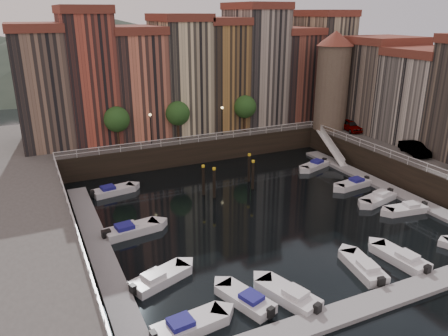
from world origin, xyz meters
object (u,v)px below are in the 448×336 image
car_b (414,149)px  car_a (351,126)px  corner_tower (332,79)px  boat_left_2 (130,230)px  boat_left_1 (159,278)px  mooring_pilings (231,177)px  boat_left_0 (188,326)px  gangway (331,146)px

car_b → car_a: bearing=102.4°
corner_tower → boat_left_2: corner_tower is taller
boat_left_1 → boat_left_2: size_ratio=0.96×
mooring_pilings → boat_left_0: bearing=-122.4°
boat_left_1 → car_a: car_a is taller
mooring_pilings → boat_left_2: size_ratio=1.28×
mooring_pilings → boat_left_2: mooring_pilings is taller
gangway → boat_left_2: bearing=-162.2°
corner_tower → car_b: (1.34, -14.60, -6.43)m
boat_left_0 → car_b: bearing=15.4°
corner_tower → boat_left_1: corner_tower is taller
corner_tower → car_a: bearing=-55.7°
boat_left_2 → car_a: 36.89m
corner_tower → boat_left_1: size_ratio=2.71×
boat_left_1 → boat_left_2: 8.49m
boat_left_1 → car_a: (34.79, 19.89, 3.41)m
corner_tower → mooring_pilings: bearing=-156.8°
boat_left_0 → car_b: (34.12, 13.92, 3.37)m
corner_tower → boat_left_2: 37.26m
gangway → car_a: bearing=20.0°
mooring_pilings → car_a: bearing=15.0°
gangway → boat_left_2: gangway is taller
boat_left_0 → boat_left_2: (-0.26, 14.36, 0.01)m
car_b → boat_left_0: bearing=-142.8°
mooring_pilings → boat_left_0: mooring_pilings is taller
boat_left_0 → boat_left_2: boat_left_2 is taller
boat_left_1 → car_b: size_ratio=1.09×
corner_tower → boat_left_0: size_ratio=2.66×
gangway → car_b: 11.11m
gangway → mooring_pilings: (-17.32, -4.18, -0.27)m
boat_left_0 → car_b: car_b is taller
mooring_pilings → gangway: bearing=13.6°
boat_left_2 → boat_left_0: bearing=-96.2°
boat_left_0 → car_b: size_ratio=1.11×
corner_tower → car_a: size_ratio=2.97×
car_a → corner_tower: bearing=139.8°
boat_left_0 → car_b: 37.01m
mooring_pilings → car_b: bearing=-15.4°
boat_left_0 → mooring_pilings: bearing=50.8°
boat_left_2 → car_b: 34.55m
corner_tower → gangway: corner_tower is taller
corner_tower → boat_left_2: (-33.04, -14.16, -9.79)m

